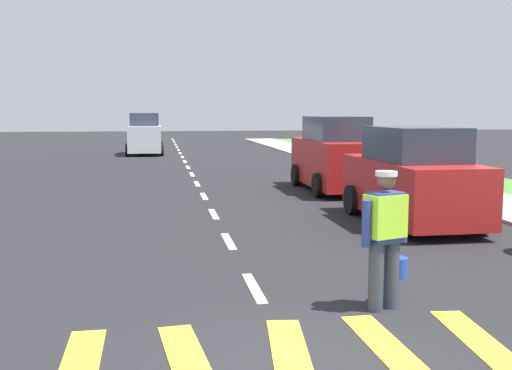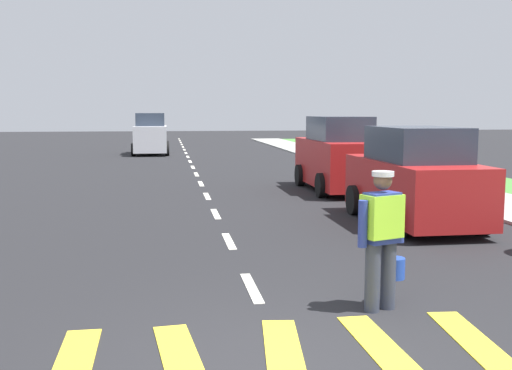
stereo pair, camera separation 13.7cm
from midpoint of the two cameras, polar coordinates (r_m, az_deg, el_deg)
ground_plane at (r=26.34m, az=-6.54°, el=1.70°), size 96.00×96.00×0.00m
sidewalk_right at (r=17.52m, az=19.53°, el=-1.26°), size 2.40×72.00×0.14m
crosswalk_stripes at (r=6.21m, az=2.55°, el=-15.45°), size 4.45×1.93×0.01m
lane_center_line at (r=30.52m, az=-6.90°, el=2.41°), size 0.14×46.40×0.01m
road_worker at (r=7.42m, az=11.50°, el=-4.39°), size 0.70×0.54×1.67m
car_parked_far at (r=18.36m, az=7.10°, el=2.67°), size 1.90×4.38×2.21m
car_parked_curbside at (r=13.21m, az=14.04°, el=0.54°), size 1.94×4.18×2.05m
car_oncoming_third at (r=34.24m, az=-10.44°, el=4.59°), size 1.99×4.07×2.27m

